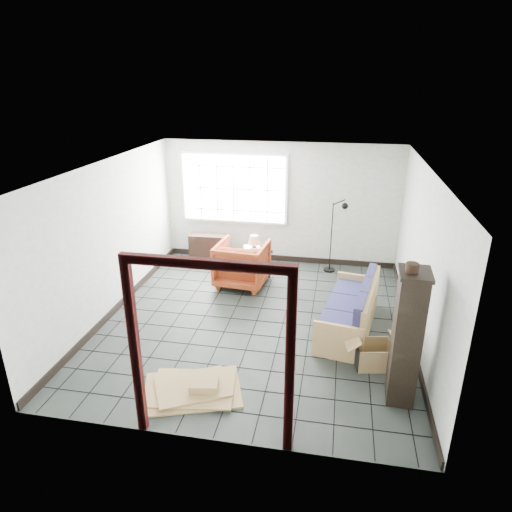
% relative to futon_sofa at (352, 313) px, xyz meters
% --- Properties ---
extents(ground, '(5.50, 5.50, 0.00)m').
position_rel_futon_sofa_xyz_m(ground, '(-1.56, -0.01, -0.31)').
color(ground, black).
rests_on(ground, ground).
extents(room_shell, '(5.02, 5.52, 2.61)m').
position_rel_futon_sofa_xyz_m(room_shell, '(-1.56, 0.02, 1.37)').
color(room_shell, '#A3A6A0').
rests_on(room_shell, ground).
extents(window_panel, '(2.32, 0.08, 1.52)m').
position_rel_futon_sofa_xyz_m(window_panel, '(-2.56, 2.69, 1.29)').
color(window_panel, silver).
rests_on(window_panel, ground).
extents(doorway_trim, '(1.80, 0.08, 2.20)m').
position_rel_futon_sofa_xyz_m(doorway_trim, '(-1.56, -2.71, 1.07)').
color(doorway_trim, '#360C0C').
rests_on(doorway_trim, ground).
extents(futon_sofa, '(1.03, 2.00, 0.85)m').
position_rel_futon_sofa_xyz_m(futon_sofa, '(0.00, 0.00, 0.00)').
color(futon_sofa, '#AD784E').
rests_on(futon_sofa, ground).
extents(armchair, '(1.02, 0.96, 0.96)m').
position_rel_futon_sofa_xyz_m(armchair, '(-2.10, 1.37, 0.18)').
color(armchair, brown).
rests_on(armchair, ground).
extents(side_table, '(0.70, 0.70, 0.59)m').
position_rel_futon_sofa_xyz_m(side_table, '(-1.92, 1.69, 0.18)').
color(side_table, black).
rests_on(side_table, ground).
extents(table_lamp, '(0.28, 0.28, 0.35)m').
position_rel_futon_sofa_xyz_m(table_lamp, '(-1.91, 1.63, 0.53)').
color(table_lamp, black).
rests_on(table_lamp, side_table).
extents(projector, '(0.36, 0.31, 0.11)m').
position_rel_futon_sofa_xyz_m(projector, '(-1.97, 1.64, 0.34)').
color(projector, silver).
rests_on(projector, side_table).
extents(floor_lamp, '(0.43, 0.28, 1.57)m').
position_rel_futon_sofa_xyz_m(floor_lamp, '(-0.33, 2.33, 0.53)').
color(floor_lamp, black).
rests_on(floor_lamp, ground).
extents(console_shelf, '(0.82, 0.35, 0.63)m').
position_rel_futon_sofa_xyz_m(console_shelf, '(-3.09, 2.39, 0.01)').
color(console_shelf, black).
rests_on(console_shelf, ground).
extents(tall_shelf, '(0.39, 0.49, 1.76)m').
position_rel_futon_sofa_xyz_m(tall_shelf, '(0.59, -1.60, 0.59)').
color(tall_shelf, black).
rests_on(tall_shelf, ground).
extents(pot, '(0.16, 0.16, 0.11)m').
position_rel_futon_sofa_xyz_m(pot, '(0.54, -1.63, 1.51)').
color(pot, black).
rests_on(pot, tall_shelf).
extents(open_box, '(0.89, 0.55, 0.47)m').
position_rel_futon_sofa_xyz_m(open_box, '(0.30, -0.94, -0.14)').
color(open_box, '#9F7F4D').
rests_on(open_box, ground).
extents(cardboard_pile, '(1.46, 1.24, 0.18)m').
position_rel_futon_sofa_xyz_m(cardboard_pile, '(-2.03, -1.97, -0.26)').
color(cardboard_pile, '#9F7F4D').
rests_on(cardboard_pile, ground).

